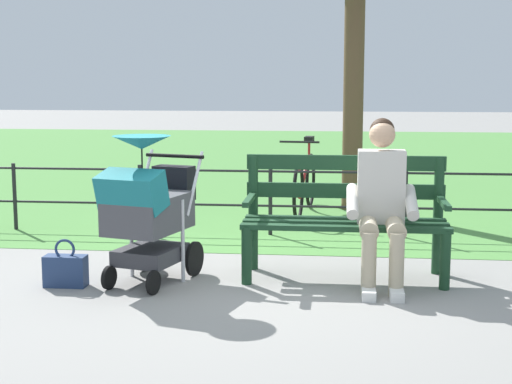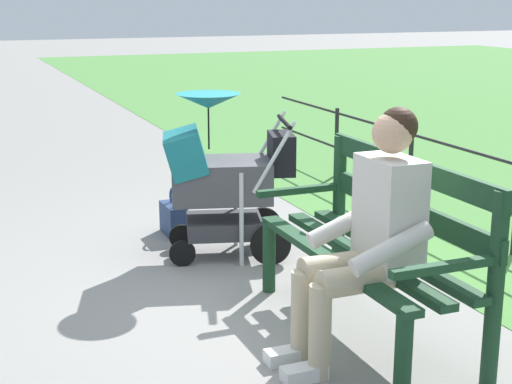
{
  "view_description": "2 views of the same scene",
  "coord_description": "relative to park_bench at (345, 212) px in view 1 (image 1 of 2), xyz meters",
  "views": [
    {
      "loc": [
        -0.67,
        5.96,
        1.59
      ],
      "look_at": [
        -0.05,
        0.11,
        0.71
      ],
      "focal_mm": 54.22,
      "sensor_mm": 36.0,
      "label": 1
    },
    {
      "loc": [
        -4.14,
        1.99,
        1.78
      ],
      "look_at": [
        0.19,
        0.22,
        0.6
      ],
      "focal_mm": 54.32,
      "sensor_mm": 36.0,
      "label": 2
    }
  ],
  "objects": [
    {
      "name": "ground_plane",
      "position": [
        0.73,
        0.12,
        -0.53
      ],
      "size": [
        60.0,
        60.0,
        0.0
      ],
      "primitive_type": "plane",
      "color": "gray"
    },
    {
      "name": "grass_lawn",
      "position": [
        0.73,
        -8.68,
        -0.52
      ],
      "size": [
        40.0,
        16.0,
        0.01
      ],
      "primitive_type": "cube",
      "color": "#518E42",
      "rests_on": "ground"
    },
    {
      "name": "park_bench",
      "position": [
        0.0,
        0.0,
        0.0
      ],
      "size": [
        1.6,
        0.61,
        0.96
      ],
      "color": "#193D23",
      "rests_on": "ground"
    },
    {
      "name": "person_on_bench",
      "position": [
        -0.27,
        0.22,
        0.15
      ],
      "size": [
        0.53,
        0.74,
        1.28
      ],
      "color": "tan",
      "rests_on": "ground"
    },
    {
      "name": "stroller",
      "position": [
        1.5,
        0.36,
        0.07
      ],
      "size": [
        0.71,
        0.98,
        1.15
      ],
      "color": "black",
      "rests_on": "ground"
    },
    {
      "name": "handbag",
      "position": [
        2.12,
        0.53,
        -0.4
      ],
      "size": [
        0.32,
        0.14,
        0.37
      ],
      "color": "navy",
      "rests_on": "ground"
    },
    {
      "name": "park_fence",
      "position": [
        0.45,
        -1.56,
        -0.1
      ],
      "size": [
        8.05,
        0.04,
        0.7
      ],
      "color": "black",
      "rests_on": "ground"
    },
    {
      "name": "bicycle",
      "position": [
        0.44,
        -2.82,
        -0.16
      ],
      "size": [
        0.44,
        1.66,
        0.89
      ],
      "color": "black",
      "rests_on": "ground"
    }
  ]
}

